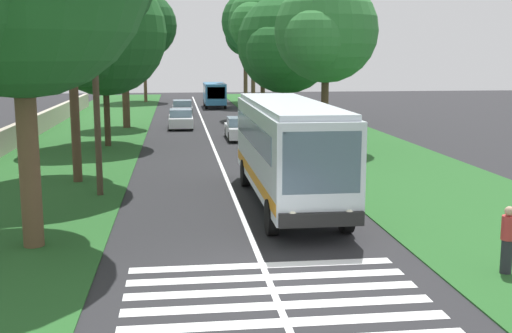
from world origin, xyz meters
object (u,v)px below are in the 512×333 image
at_px(utility_pole, 96,88).
at_px(roadside_tree_left_3, 100,37).
at_px(roadside_tree_left_1, 122,40).
at_px(roadside_tree_right_3, 284,46).
at_px(roadside_tree_left_2, 141,27).
at_px(trailing_car_2, 182,109).
at_px(trailing_car_0, 240,129).
at_px(roadside_tree_right_4, 252,24).
at_px(roadside_tree_right_0, 324,33).
at_px(trailing_car_1, 181,119).
at_px(roadside_tree_right_1, 244,37).
at_px(pedestrian, 508,239).
at_px(roadside_tree_right_2, 261,24).
at_px(coach_bus, 287,146).
at_px(trailing_minibus_0, 214,93).

bearing_deg(utility_pole, roadside_tree_left_3, 5.47).
bearing_deg(roadside_tree_left_1, roadside_tree_right_3, -89.65).
bearing_deg(roadside_tree_right_3, roadside_tree_left_2, 23.85).
distance_m(trailing_car_2, utility_pole, 33.27).
height_order(trailing_car_0, roadside_tree_right_4, roadside_tree_right_4).
distance_m(trailing_car_2, roadside_tree_right_0, 24.09).
height_order(trailing_car_1, roadside_tree_right_1, roadside_tree_right_1).
height_order(trailing_car_0, trailing_car_2, same).
bearing_deg(roadside_tree_right_1, roadside_tree_right_0, -179.59).
bearing_deg(roadside_tree_left_2, roadside_tree_right_3, -156.15).
height_order(roadside_tree_left_3, roadside_tree_right_1, roadside_tree_left_3).
bearing_deg(trailing_car_1, pedestrian, -167.06).
bearing_deg(roadside_tree_right_0, roadside_tree_left_1, 42.94).
height_order(roadside_tree_left_1, roadside_tree_right_2, roadside_tree_right_2).
bearing_deg(roadside_tree_left_3, roadside_tree_right_4, -22.50).
bearing_deg(pedestrian, roadside_tree_left_2, 10.89).
bearing_deg(trailing_car_2, coach_bus, -174.46).
bearing_deg(roadside_tree_right_3, trailing_car_2, 40.41).
bearing_deg(trailing_minibus_0, roadside_tree_left_2, 40.87).
bearing_deg(trailing_car_1, trailing_minibus_0, -10.90).
distance_m(roadside_tree_left_2, roadside_tree_right_4, 13.94).
xyz_separation_m(roadside_tree_left_2, roadside_tree_right_4, (-7.29, -11.88, 0.15)).
xyz_separation_m(trailing_car_2, roadside_tree_left_1, (-9.08, 4.35, 5.82)).
relative_size(trailing_car_0, roadside_tree_left_3, 0.42).
xyz_separation_m(trailing_car_0, roadside_tree_right_1, (33.96, -3.87, 6.84)).
bearing_deg(roadside_tree_right_1, trailing_car_0, 173.50).
height_order(coach_bus, pedestrian, coach_bus).
bearing_deg(roadside_tree_left_3, roadside_tree_left_2, -0.77).
xyz_separation_m(trailing_car_1, roadside_tree_right_4, (20.61, -7.77, 8.02)).
xyz_separation_m(trailing_car_0, trailing_car_1, (6.88, 3.77, 0.00)).
xyz_separation_m(roadside_tree_right_0, roadside_tree_right_4, (32.87, 0.15, 2.11)).
xyz_separation_m(roadside_tree_left_3, roadside_tree_right_3, (10.05, -12.49, -0.39)).
xyz_separation_m(roadside_tree_right_2, utility_pole, (-30.67, 10.27, -3.87)).
bearing_deg(roadside_tree_right_3, roadside_tree_right_2, 7.53).
bearing_deg(trailing_minibus_0, trailing_car_2, 159.45).
relative_size(roadside_tree_left_1, roadside_tree_right_2, 0.81).
relative_size(roadside_tree_left_2, roadside_tree_right_0, 1.31).
bearing_deg(trailing_minibus_0, roadside_tree_right_1, -26.13).
height_order(trailing_car_1, roadside_tree_left_3, roadside_tree_left_3).
bearing_deg(trailing_car_2, pedestrian, -170.19).
relative_size(roadside_tree_left_3, roadside_tree_right_0, 1.07).
bearing_deg(trailing_minibus_0, coach_bus, 179.98).
bearing_deg(trailing_car_2, trailing_car_1, 178.73).
height_order(trailing_minibus_0, roadside_tree_left_2, roadside_tree_left_2).
distance_m(roadside_tree_left_3, roadside_tree_right_3, 16.04).
bearing_deg(roadside_tree_right_0, trailing_car_2, 19.27).
relative_size(trailing_minibus_0, utility_pole, 0.76).
xyz_separation_m(roadside_tree_right_4, pedestrian, (-54.15, 0.06, -7.78)).
xyz_separation_m(roadside_tree_right_1, roadside_tree_right_3, (-26.31, -0.25, -1.47)).
height_order(roadside_tree_left_2, pedestrian, roadside_tree_left_2).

